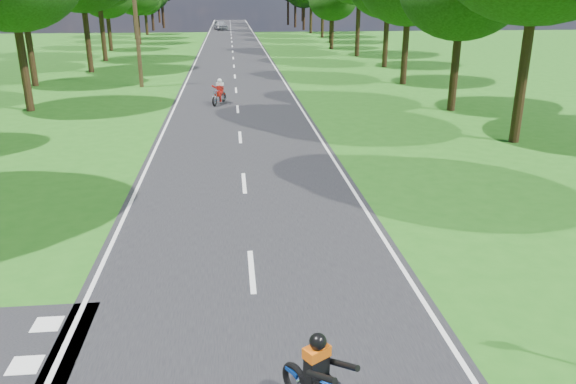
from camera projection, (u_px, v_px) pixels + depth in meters
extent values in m
plane|color=#1E5914|center=(256.00, 323.00, 10.32)|extent=(160.00, 160.00, 0.00)
cube|color=black|center=(233.00, 52.00, 57.17)|extent=(7.00, 140.00, 0.02)
cube|color=silver|center=(252.00, 271.00, 12.19)|extent=(0.12, 2.00, 0.01)
cube|color=silver|center=(244.00, 183.00, 17.81)|extent=(0.12, 2.00, 0.01)
cube|color=silver|center=(240.00, 137.00, 23.43)|extent=(0.12, 2.00, 0.01)
cube|color=silver|center=(238.00, 109.00, 29.05)|extent=(0.12, 2.00, 0.01)
cube|color=silver|center=(236.00, 90.00, 34.68)|extent=(0.12, 2.00, 0.01)
cube|color=silver|center=(235.00, 76.00, 40.30)|extent=(0.12, 2.00, 0.01)
cube|color=silver|center=(234.00, 66.00, 45.92)|extent=(0.12, 2.00, 0.01)
cube|color=silver|center=(233.00, 58.00, 51.54)|extent=(0.12, 2.00, 0.01)
cube|color=silver|center=(233.00, 52.00, 57.16)|extent=(0.12, 2.00, 0.01)
cube|color=silver|center=(232.00, 46.00, 62.79)|extent=(0.12, 2.00, 0.01)
cube|color=silver|center=(232.00, 42.00, 68.41)|extent=(0.12, 2.00, 0.01)
cube|color=silver|center=(231.00, 38.00, 74.03)|extent=(0.12, 2.00, 0.01)
cube|color=silver|center=(231.00, 35.00, 79.65)|extent=(0.12, 2.00, 0.01)
cube|color=silver|center=(231.00, 32.00, 85.27)|extent=(0.12, 2.00, 0.01)
cube|color=silver|center=(231.00, 30.00, 90.90)|extent=(0.12, 2.00, 0.01)
cube|color=silver|center=(231.00, 27.00, 96.52)|extent=(0.12, 2.00, 0.01)
cube|color=silver|center=(230.00, 25.00, 102.14)|extent=(0.12, 2.00, 0.01)
cube|color=silver|center=(230.00, 24.00, 107.76)|extent=(0.12, 2.00, 0.01)
cube|color=silver|center=(230.00, 22.00, 113.38)|extent=(0.12, 2.00, 0.01)
cube|color=silver|center=(230.00, 21.00, 119.00)|extent=(0.12, 2.00, 0.01)
cube|color=silver|center=(200.00, 52.00, 56.85)|extent=(0.10, 140.00, 0.01)
cube|color=silver|center=(265.00, 51.00, 57.48)|extent=(0.10, 140.00, 0.01)
cube|color=silver|center=(25.00, 365.00, 9.11)|extent=(0.50, 0.50, 0.01)
cube|color=silver|center=(47.00, 324.00, 10.23)|extent=(0.50, 0.50, 0.01)
cylinder|color=black|center=(25.00, 72.00, 28.11)|extent=(0.40, 0.40, 3.91)
cylinder|color=black|center=(31.00, 56.00, 35.80)|extent=(0.40, 0.40, 3.79)
cylinder|color=black|center=(88.00, 43.00, 41.92)|extent=(0.40, 0.40, 4.32)
cylinder|color=black|center=(103.00, 35.00, 48.89)|extent=(0.40, 0.40, 4.40)
cylinder|color=black|center=(110.00, 35.00, 58.03)|extent=(0.40, 0.40, 3.20)
cylinder|color=black|center=(139.00, 30.00, 65.12)|extent=(0.40, 0.40, 3.22)
cylinder|color=black|center=(135.00, 25.00, 72.18)|extent=(0.40, 0.40, 3.61)
cylinder|color=black|center=(147.00, 25.00, 79.70)|extent=(0.40, 0.40, 2.67)
ellipsoid|color=black|center=(145.00, 1.00, 78.60)|extent=(4.67, 4.67, 3.97)
cylinder|color=black|center=(153.00, 20.00, 88.19)|extent=(0.40, 0.40, 3.09)
cylinder|color=black|center=(163.00, 14.00, 94.15)|extent=(0.40, 0.40, 4.48)
cylinder|color=black|center=(163.00, 14.00, 102.53)|extent=(0.40, 0.40, 4.09)
cylinder|color=black|center=(521.00, 85.00, 22.04)|extent=(0.40, 0.40, 4.56)
cylinder|color=black|center=(454.00, 76.00, 28.29)|extent=(0.40, 0.40, 3.49)
cylinder|color=black|center=(405.00, 55.00, 36.60)|extent=(0.40, 0.40, 3.69)
cylinder|color=black|center=(386.00, 43.00, 44.97)|extent=(0.40, 0.40, 3.74)
cylinder|color=black|center=(358.00, 31.00, 52.56)|extent=(0.40, 0.40, 4.64)
cylinder|color=black|center=(332.00, 35.00, 59.49)|extent=(0.40, 0.40, 2.91)
cylinder|color=black|center=(331.00, 26.00, 66.45)|extent=(0.40, 0.40, 3.88)
cylinder|color=black|center=(322.00, 21.00, 74.37)|extent=(0.40, 0.40, 4.18)
cylinder|color=black|center=(311.00, 17.00, 82.66)|extent=(0.40, 0.40, 4.63)
cylinder|color=black|center=(304.00, 19.00, 89.69)|extent=(0.40, 0.40, 3.36)
cylinder|color=black|center=(295.00, 15.00, 96.28)|extent=(0.40, 0.40, 4.09)
cylinder|color=black|center=(288.00, 12.00, 103.44)|extent=(0.40, 0.40, 4.48)
cylinder|color=black|center=(159.00, 13.00, 111.41)|extent=(0.40, 0.40, 3.84)
cylinder|color=black|center=(302.00, 11.00, 116.00)|extent=(0.40, 0.40, 4.16)
cylinder|color=black|center=(138.00, 16.00, 97.22)|extent=(0.40, 0.40, 3.52)
cylinder|color=black|center=(323.00, 12.00, 103.01)|extent=(0.40, 0.40, 4.48)
cylinder|color=#382616|center=(136.00, 22.00, 34.64)|extent=(0.26, 0.26, 8.00)
imported|color=#A8ABAF|center=(221.00, 25.00, 89.97)|extent=(2.63, 4.65, 1.49)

